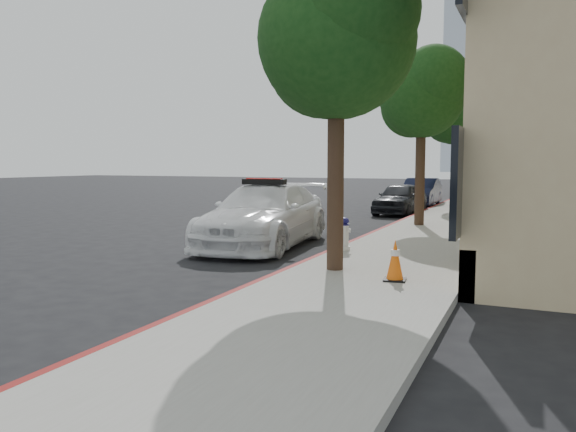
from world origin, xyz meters
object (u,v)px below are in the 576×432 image
(police_car, at_px, (264,215))
(parked_car_far, at_px, (421,192))
(parked_car_mid, at_px, (400,198))
(traffic_cone, at_px, (395,260))
(fire_hydrant, at_px, (344,234))

(police_car, relative_size, parked_car_far, 1.36)
(parked_car_mid, bearing_deg, police_car, -93.74)
(traffic_cone, bearing_deg, police_car, 139.73)
(police_car, distance_m, fire_hydrant, 2.49)
(fire_hydrant, height_order, traffic_cone, fire_hydrant)
(police_car, xyz_separation_m, parked_car_far, (1.20, 14.44, -0.11))
(parked_car_mid, height_order, fire_hydrant, parked_car_mid)
(parked_car_mid, bearing_deg, traffic_cone, -74.63)
(parked_car_far, height_order, fire_hydrant, parked_car_far)
(fire_hydrant, bearing_deg, traffic_cone, -72.91)
(fire_hydrant, xyz_separation_m, traffic_cone, (1.78, -2.72, -0.02))
(fire_hydrant, distance_m, traffic_cone, 3.25)
(police_car, bearing_deg, parked_car_far, 79.86)
(police_car, bearing_deg, parked_car_mid, 77.76)
(parked_car_mid, relative_size, fire_hydrant, 5.12)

